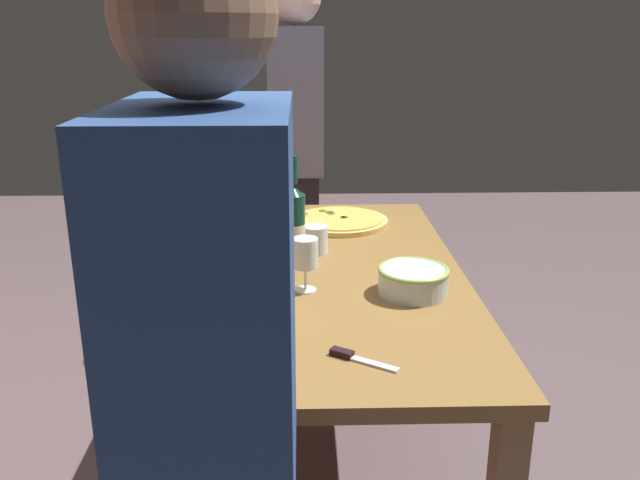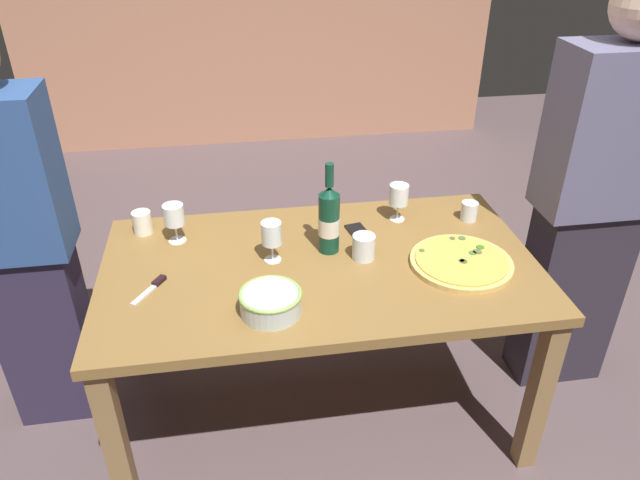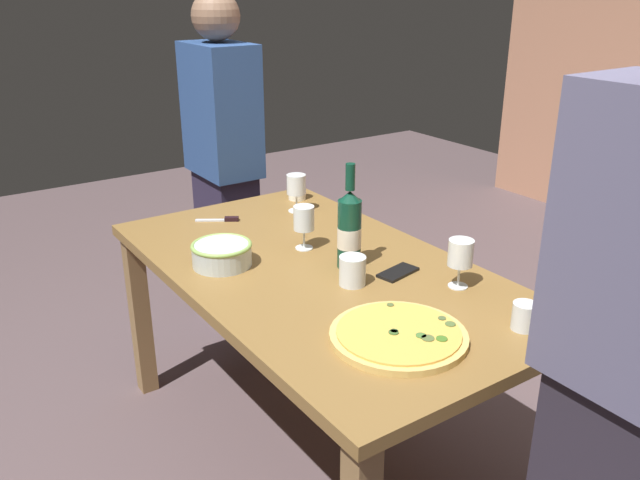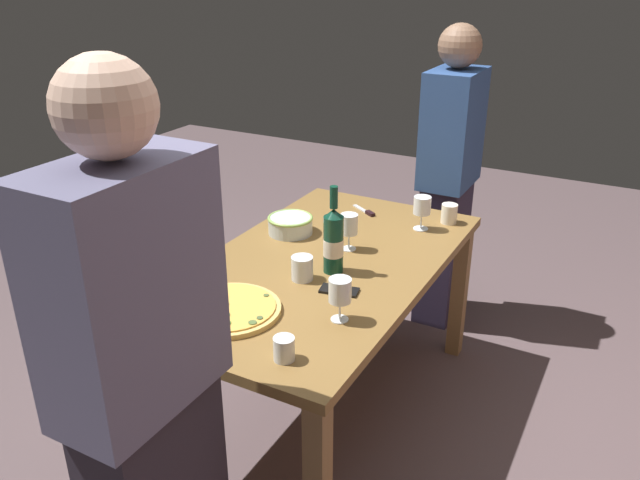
# 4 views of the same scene
# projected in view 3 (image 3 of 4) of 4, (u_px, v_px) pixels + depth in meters

# --- Properties ---
(ground_plane) EXTENTS (8.00, 8.00, 0.00)m
(ground_plane) POSITION_uv_depth(u_px,v_px,m) (320.00, 448.00, 2.49)
(ground_plane) COLOR #59474A
(dining_table) EXTENTS (1.60, 0.90, 0.75)m
(dining_table) POSITION_uv_depth(u_px,v_px,m) (320.00, 292.00, 2.25)
(dining_table) COLOR brown
(dining_table) RESTS_ON ground
(pizza) EXTENTS (0.38, 0.38, 0.03)m
(pizza) POSITION_uv_depth(u_px,v_px,m) (399.00, 335.00, 1.77)
(pizza) COLOR #DFB761
(pizza) RESTS_ON dining_table
(serving_bowl) EXTENTS (0.21, 0.21, 0.08)m
(serving_bowl) POSITION_uv_depth(u_px,v_px,m) (222.00, 253.00, 2.22)
(serving_bowl) COLOR silver
(serving_bowl) RESTS_ON dining_table
(wine_bottle) EXTENTS (0.08, 0.08, 0.36)m
(wine_bottle) POSITION_uv_depth(u_px,v_px,m) (349.00, 229.00, 2.17)
(wine_bottle) COLOR #0F3D2B
(wine_bottle) RESTS_ON dining_table
(wine_glass_near_pizza) EXTENTS (0.08, 0.08, 0.16)m
(wine_glass_near_pizza) POSITION_uv_depth(u_px,v_px,m) (460.00, 255.00, 2.04)
(wine_glass_near_pizza) COLOR white
(wine_glass_near_pizza) RESTS_ON dining_table
(wine_glass_by_bottle) EXTENTS (0.08, 0.08, 0.16)m
(wine_glass_by_bottle) POSITION_uv_depth(u_px,v_px,m) (296.00, 185.00, 2.70)
(wine_glass_by_bottle) COLOR white
(wine_glass_by_bottle) RESTS_ON dining_table
(wine_glass_far_left) EXTENTS (0.07, 0.07, 0.16)m
(wine_glass_far_left) POSITION_uv_depth(u_px,v_px,m) (304.00, 219.00, 2.33)
(wine_glass_far_left) COLOR white
(wine_glass_far_left) RESTS_ON dining_table
(cup_amber) EXTENTS (0.07, 0.07, 0.08)m
(cup_amber) POSITION_uv_depth(u_px,v_px,m) (524.00, 316.00, 1.81)
(cup_amber) COLOR white
(cup_amber) RESTS_ON dining_table
(cup_ceramic) EXTENTS (0.09, 0.09, 0.10)m
(cup_ceramic) POSITION_uv_depth(u_px,v_px,m) (352.00, 271.00, 2.08)
(cup_ceramic) COLOR white
(cup_ceramic) RESTS_ON dining_table
(cup_spare) EXTENTS (0.08, 0.08, 0.09)m
(cup_spare) POSITION_uv_depth(u_px,v_px,m) (297.00, 189.00, 2.88)
(cup_spare) COLOR white
(cup_spare) RESTS_ON dining_table
(cell_phone) EXTENTS (0.10, 0.16, 0.01)m
(cell_phone) POSITION_uv_depth(u_px,v_px,m) (398.00, 272.00, 2.17)
(cell_phone) COLOR black
(cell_phone) RESTS_ON dining_table
(pizza_knife) EXTENTS (0.11, 0.16, 0.02)m
(pizza_knife) POSITION_uv_depth(u_px,v_px,m) (223.00, 219.00, 2.64)
(pizza_knife) COLOR silver
(pizza_knife) RESTS_ON dining_table
(person_host) EXTENTS (0.38, 0.24, 1.61)m
(person_host) POSITION_uv_depth(u_px,v_px,m) (224.00, 168.00, 3.12)
(person_host) COLOR #2B243C
(person_host) RESTS_ON ground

